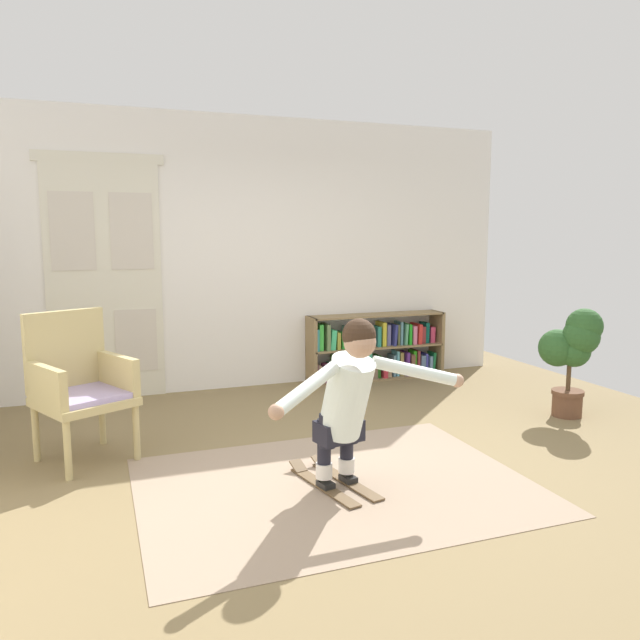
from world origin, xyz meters
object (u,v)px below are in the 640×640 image
Objects in this scene: wicker_chair at (79,382)px; potted_plant at (573,348)px; bookshelf at (376,350)px; person_skier at (349,394)px; skis_pair at (333,481)px.

potted_plant is (4.21, -0.39, 0.05)m from wicker_chair.
wicker_chair reaches higher than bookshelf.
person_skier reaches higher than bookshelf.
potted_plant is at bearing -5.25° from wicker_chair.
person_skier is at bearing -77.98° from skis_pair.
skis_pair is 0.57× the size of person_skier.
potted_plant is at bearing 15.24° from skis_pair.
wicker_chair is 1.10× the size of potted_plant.
wicker_chair reaches higher than potted_plant.
person_skier is (-2.59, -0.89, 0.03)m from potted_plant.
skis_pair is 0.67m from person_skier.
skis_pair is at bearing 102.02° from person_skier.
bookshelf is 3.23m from person_skier.
wicker_chair is at bearing 174.75° from potted_plant.
potted_plant is (1.06, -1.94, 0.30)m from bookshelf.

